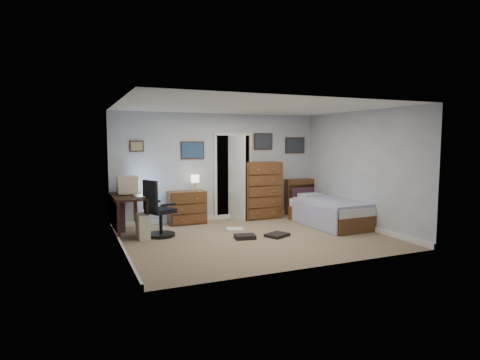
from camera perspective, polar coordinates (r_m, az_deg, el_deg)
name	(u,v)px	position (r m, az deg, el deg)	size (l,w,h in m)	color
floor	(255,238)	(7.84, 2.13, -8.25)	(5.00, 4.00, 0.02)	gray
computer_desk	(123,204)	(8.39, -16.31, -3.32)	(0.65, 1.36, 0.78)	black
crt_monitor	(127,185)	(8.50, -15.73, -0.66)	(0.41, 0.38, 0.37)	beige
keyboard	(139,196)	(8.05, -14.12, -2.25)	(0.16, 0.41, 0.02)	beige
pc_tower	(143,226)	(7.96, -13.64, -6.40)	(0.22, 0.44, 0.47)	beige
office_chair	(158,215)	(7.95, -11.58, -4.90)	(0.71, 0.71, 1.12)	black
media_stack	(121,215)	(8.57, -16.57, -4.77)	(0.14, 0.14, 0.71)	maroon
low_dresser	(187,208)	(9.11, -7.57, -3.90)	(0.83, 0.42, 0.74)	brown
table_lamp	(195,179)	(9.08, -6.40, 0.12)	(0.19, 0.19, 0.36)	gold
doorway	(229,176)	(9.87, -1.64, 0.59)	(0.96, 1.12, 2.05)	black
tall_dresser	(260,190)	(9.68, 2.92, -1.44)	(0.92, 0.54, 1.36)	brown
headboard_bookcase	(303,195)	(10.42, 9.00, -2.14)	(1.00, 0.29, 0.89)	brown
bed	(329,212)	(9.09, 12.53, -4.49)	(1.08, 1.92, 0.62)	brown
wall_posters	(241,146)	(9.65, 0.21, 4.90)	(4.38, 0.04, 0.60)	#331E11
floor_clutter	(255,234)	(7.95, 2.16, -7.74)	(1.14, 1.22, 0.08)	black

